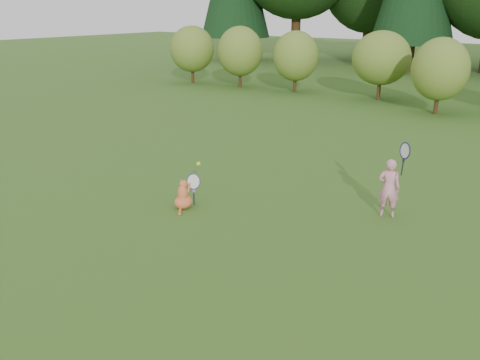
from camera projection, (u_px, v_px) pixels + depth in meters
The scene contains 5 objects.
ground at pixel (201, 231), 8.75m from camera, with size 100.00×100.00×0.00m, color #264C15.
shrub_row at pixel (446, 70), 18.28m from camera, with size 28.00×3.00×2.80m, color #587825, non-canonical shape.
child at pixel (389, 187), 9.17m from camera, with size 0.60×0.40×1.56m.
cat at pixel (184, 193), 9.67m from camera, with size 0.47×0.81×0.72m.
tennis_ball at pixel (198, 164), 9.48m from camera, with size 0.08×0.08×0.08m.
Camera 1 is at (5.28, -6.12, 3.51)m, focal length 40.00 mm.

